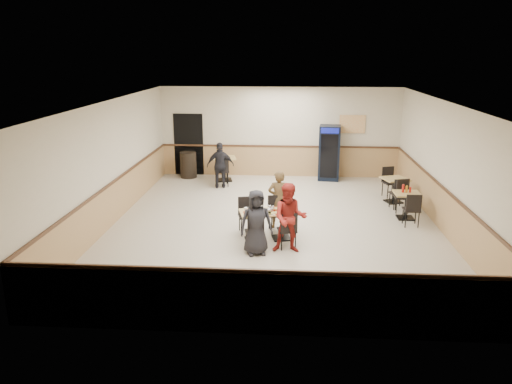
# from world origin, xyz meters

# --- Properties ---
(ground) EXTENTS (10.00, 10.00, 0.00)m
(ground) POSITION_xyz_m (0.00, 0.00, 0.00)
(ground) COLOR beige
(ground) RESTS_ON ground
(room_shell) EXTENTS (10.00, 10.00, 10.00)m
(room_shell) POSITION_xyz_m (1.78, 2.55, 0.58)
(room_shell) COLOR silver
(room_shell) RESTS_ON ground
(main_table) EXTENTS (1.37, 0.91, 0.67)m
(main_table) POSITION_xyz_m (-0.11, -1.04, 0.45)
(main_table) COLOR black
(main_table) RESTS_ON ground
(main_chairs) EXTENTS (1.43, 1.69, 0.85)m
(main_chairs) POSITION_xyz_m (-0.16, -1.05, 0.43)
(main_chairs) COLOR black
(main_chairs) RESTS_ON ground
(diner_woman_left) EXTENTS (0.77, 0.60, 1.39)m
(diner_woman_left) POSITION_xyz_m (-0.33, -1.88, 0.70)
(diner_woman_left) COLOR black
(diner_woman_left) RESTS_ON ground
(diner_woman_right) EXTENTS (0.74, 0.58, 1.50)m
(diner_woman_right) POSITION_xyz_m (0.37, -1.71, 0.75)
(diner_woman_right) COLOR maroon
(diner_woman_right) RESTS_ON ground
(diner_man_opposite) EXTENTS (0.53, 0.36, 1.41)m
(diner_man_opposite) POSITION_xyz_m (0.10, -0.21, 0.71)
(diner_man_opposite) COLOR brown
(diner_man_opposite) RESTS_ON ground
(lone_diner) EXTENTS (0.88, 0.48, 1.43)m
(lone_diner) POSITION_xyz_m (-1.78, 3.31, 0.72)
(lone_diner) COLOR black
(lone_diner) RESTS_ON ground
(tabletop_clutter) EXTENTS (1.12, 0.74, 0.12)m
(tabletop_clutter) POSITION_xyz_m (-0.11, -1.10, 0.69)
(tabletop_clutter) COLOR #B02E0B
(tabletop_clutter) RESTS_ON main_table
(side_table_near) EXTENTS (0.64, 0.64, 0.68)m
(side_table_near) POSITION_xyz_m (3.33, 0.67, 0.45)
(side_table_near) COLOR black
(side_table_near) RESTS_ON ground
(side_table_near_chair_south) EXTENTS (0.40, 0.40, 0.86)m
(side_table_near_chair_south) POSITION_xyz_m (3.33, 0.12, 0.43)
(side_table_near_chair_south) COLOR black
(side_table_near_chair_south) RESTS_ON ground
(side_table_near_chair_north) EXTENTS (0.40, 0.40, 0.86)m
(side_table_near_chair_north) POSITION_xyz_m (3.33, 1.21, 0.43)
(side_table_near_chair_north) COLOR black
(side_table_near_chair_north) RESTS_ON ground
(side_table_far) EXTENTS (0.83, 0.83, 0.70)m
(side_table_far) POSITION_xyz_m (3.30, 2.09, 0.47)
(side_table_far) COLOR black
(side_table_far) RESTS_ON ground
(side_table_far_chair_south) EXTENTS (0.52, 0.52, 0.89)m
(side_table_far_chair_south) POSITION_xyz_m (3.30, 1.53, 0.44)
(side_table_far_chair_south) COLOR black
(side_table_far_chair_south) RESTS_ON ground
(side_table_far_chair_north) EXTENTS (0.52, 0.52, 0.89)m
(side_table_far_chair_north) POSITION_xyz_m (3.30, 2.65, 0.44)
(side_table_far_chair_north) COLOR black
(side_table_far_chair_north) RESTS_ON ground
(condiment_caddy) EXTENTS (0.23, 0.06, 0.20)m
(condiment_caddy) POSITION_xyz_m (3.30, 0.72, 0.77)
(condiment_caddy) COLOR red
(condiment_caddy) RESTS_ON side_table_near
(back_table) EXTENTS (0.87, 0.87, 0.79)m
(back_table) POSITION_xyz_m (-1.78, 4.20, 0.52)
(back_table) COLOR black
(back_table) RESTS_ON ground
(back_table_chair_lone) EXTENTS (0.55, 0.55, 1.00)m
(back_table_chair_lone) POSITION_xyz_m (-1.78, 3.57, 0.50)
(back_table_chair_lone) COLOR black
(back_table_chair_lone) RESTS_ON ground
(pepsi_cooler) EXTENTS (0.75, 0.75, 1.80)m
(pepsi_cooler) POSITION_xyz_m (1.65, 4.59, 0.90)
(pepsi_cooler) COLOR black
(pepsi_cooler) RESTS_ON ground
(trash_bin) EXTENTS (0.55, 0.55, 0.86)m
(trash_bin) POSITION_xyz_m (-3.05, 4.55, 0.43)
(trash_bin) COLOR black
(trash_bin) RESTS_ON ground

